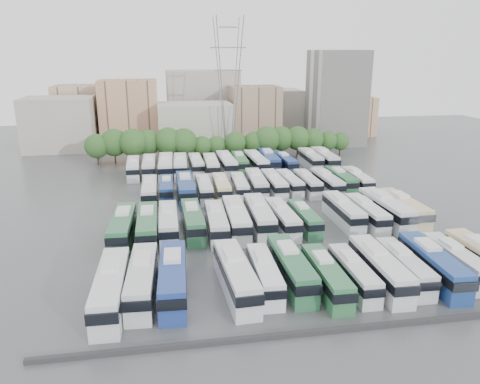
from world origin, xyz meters
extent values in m
plane|color=#424447|center=(0.00, 0.00, 0.00)|extent=(220.00, 220.00, 0.00)
cube|color=#2D2D30|center=(0.00, -33.00, 0.25)|extent=(56.00, 0.50, 0.50)
cylinder|color=black|center=(-30.37, 42.02, 1.19)|extent=(0.36, 0.36, 2.38)
sphere|color=#234C1E|center=(-30.37, 42.02, 4.43)|extent=(5.72, 5.72, 5.72)
cylinder|color=black|center=(-26.46, 42.75, 1.35)|extent=(0.36, 0.36, 2.70)
sphere|color=#234C1E|center=(-26.46, 42.75, 5.01)|extent=(6.48, 6.48, 6.48)
cylinder|color=black|center=(-22.01, 41.25, 1.37)|extent=(0.36, 0.36, 2.74)
sphere|color=#234C1E|center=(-22.01, 41.25, 5.10)|extent=(6.58, 6.58, 6.58)
cylinder|color=black|center=(-18.73, 42.83, 1.28)|extent=(0.36, 0.36, 2.56)
sphere|color=#234C1E|center=(-18.73, 42.83, 4.76)|extent=(6.15, 6.15, 6.15)
cylinder|color=black|center=(-13.87, 41.82, 1.37)|extent=(0.36, 0.36, 2.75)
sphere|color=#234C1E|center=(-13.87, 41.82, 5.10)|extent=(6.59, 6.59, 6.59)
cylinder|color=black|center=(-10.15, 41.32, 1.33)|extent=(0.36, 0.36, 2.66)
sphere|color=#234C1E|center=(-10.15, 41.32, 4.94)|extent=(6.38, 6.38, 6.38)
cylinder|color=black|center=(-5.83, 41.60, 1.00)|extent=(0.36, 0.36, 2.00)
sphere|color=#234C1E|center=(-5.83, 41.60, 3.71)|extent=(4.80, 4.80, 4.80)
cylinder|color=black|center=(-2.23, 42.19, 0.97)|extent=(0.36, 0.36, 1.95)
sphere|color=#234C1E|center=(-2.23, 42.19, 3.62)|extent=(4.67, 4.67, 4.67)
cylinder|color=black|center=(2.42, 41.90, 1.14)|extent=(0.36, 0.36, 2.27)
sphere|color=#234C1E|center=(2.42, 41.90, 4.22)|extent=(5.45, 5.45, 5.45)
cylinder|color=black|center=(7.13, 41.74, 1.12)|extent=(0.36, 0.36, 2.23)
sphere|color=#234C1E|center=(7.13, 41.74, 4.15)|extent=(5.36, 5.36, 5.36)
cylinder|color=black|center=(10.05, 41.17, 1.33)|extent=(0.36, 0.36, 2.66)
sphere|color=#234C1E|center=(10.05, 41.17, 4.94)|extent=(6.38, 6.38, 6.38)
cylinder|color=black|center=(14.19, 42.82, 1.27)|extent=(0.36, 0.36, 2.55)
sphere|color=#234C1E|center=(14.19, 42.82, 4.73)|extent=(6.12, 6.12, 6.12)
cylinder|color=black|center=(18.39, 42.52, 1.27)|extent=(0.36, 0.36, 2.54)
sphere|color=#234C1E|center=(18.39, 42.52, 4.72)|extent=(6.10, 6.10, 6.10)
cylinder|color=black|center=(22.38, 42.59, 1.15)|extent=(0.36, 0.36, 2.30)
sphere|color=#234C1E|center=(22.38, 42.59, 4.27)|extent=(5.52, 5.52, 5.52)
cylinder|color=black|center=(26.51, 42.84, 1.01)|extent=(0.36, 0.36, 2.02)
sphere|color=#234C1E|center=(26.51, 42.84, 3.75)|extent=(4.85, 4.85, 4.85)
cylinder|color=black|center=(29.79, 42.75, 0.94)|extent=(0.36, 0.36, 1.88)
sphere|color=#234C1E|center=(29.79, 42.75, 3.49)|extent=(4.51, 4.51, 4.51)
cube|color=#9E998E|center=(-42.00, 62.00, 7.00)|extent=(18.00, 14.00, 14.00)
cube|color=tan|center=(-24.00, 68.00, 9.00)|extent=(16.00, 12.00, 18.00)
cube|color=#ADA89E|center=(-6.00, 60.00, 6.00)|extent=(20.00, 14.00, 12.00)
cube|color=gray|center=(12.00, 66.00, 8.00)|extent=(14.00, 12.00, 16.00)
cube|color=gray|center=(-2.00, 80.00, 10.00)|extent=(22.00, 16.00, 20.00)
cube|color=tan|center=(-38.00, 78.00, 8.00)|extent=(16.00, 14.00, 16.00)
cube|color=#A39E93|center=(20.00, 78.00, 7.00)|extent=(18.00, 14.00, 14.00)
cube|color=tan|center=(44.00, 72.00, 6.00)|extent=(14.00, 12.00, 12.00)
cube|color=gray|center=(-14.00, 74.00, 5.00)|extent=(12.00, 10.00, 10.00)
cube|color=silver|center=(34.00, 58.00, 13.00)|extent=(14.00, 14.00, 26.00)
cylinder|color=slate|center=(0.00, 48.00, 17.00)|extent=(2.90, 2.91, 33.83)
cylinder|color=slate|center=(0.00, 52.00, 17.00)|extent=(2.90, 2.91, 33.83)
cylinder|color=slate|center=(4.00, 48.00, 17.00)|extent=(2.90, 2.91, 33.83)
cylinder|color=slate|center=(4.00, 52.00, 17.00)|extent=(2.90, 2.91, 33.83)
cube|color=slate|center=(2.00, 50.00, 31.28)|extent=(4.50, 0.30, 0.30)
cube|color=slate|center=(2.00, 50.00, 26.52)|extent=(9.00, 0.30, 0.30)
cube|color=slate|center=(2.00, 50.00, 21.08)|extent=(7.00, 0.30, 0.30)
cube|color=silver|center=(-21.41, -24.46, 1.89)|extent=(3.12, 13.37, 3.77)
cube|color=black|center=(-21.41, -24.63, 2.61)|extent=(3.26, 13.57, 1.11)
cube|color=silver|center=(-21.37, -22.80, 4.02)|extent=(1.96, 3.59, 0.49)
cube|color=silver|center=(-18.31, -22.89, 1.80)|extent=(3.32, 12.81, 3.60)
cube|color=black|center=(-18.32, -23.05, 2.49)|extent=(3.45, 13.01, 1.06)
cube|color=silver|center=(-18.24, -21.31, 3.83)|extent=(1.96, 3.47, 0.47)
cube|color=navy|center=(-15.02, -23.13, 1.85)|extent=(3.37, 13.14, 3.69)
cube|color=black|center=(-15.03, -23.29, 2.55)|extent=(3.50, 13.34, 1.09)
cube|color=silver|center=(-14.94, -21.50, 3.93)|extent=(2.00, 3.55, 0.48)
cube|color=silver|center=(-8.19, -23.72, 1.83)|extent=(3.36, 13.07, 3.67)
cube|color=black|center=(-8.19, -23.88, 2.54)|extent=(3.50, 13.27, 1.08)
cube|color=silver|center=(-8.27, -22.11, 3.91)|extent=(1.99, 3.54, 0.47)
cube|color=silver|center=(-4.88, -23.34, 1.56)|extent=(2.68, 11.10, 3.13)
cube|color=black|center=(-4.89, -23.48, 2.16)|extent=(2.79, 11.27, 0.92)
cube|color=silver|center=(-4.84, -21.96, 3.33)|extent=(1.65, 2.99, 0.40)
cube|color=#2C6742|center=(-1.66, -22.75, 1.79)|extent=(2.73, 12.66, 3.59)
cube|color=black|center=(-1.66, -22.91, 2.48)|extent=(2.86, 12.85, 1.05)
cube|color=silver|center=(-1.67, -21.17, 3.82)|extent=(1.80, 3.38, 0.46)
cube|color=#2F6F43|center=(1.67, -25.13, 1.62)|extent=(2.63, 11.50, 3.25)
cube|color=black|center=(1.67, -25.27, 2.24)|extent=(2.75, 11.68, 0.96)
cube|color=silver|center=(1.69, -23.69, 3.46)|extent=(1.68, 3.08, 0.42)
cube|color=silver|center=(5.04, -24.77, 1.52)|extent=(2.42, 10.77, 3.04)
cube|color=black|center=(5.04, -24.90, 2.10)|extent=(2.53, 10.93, 0.90)
cube|color=silver|center=(5.06, -23.43, 3.24)|extent=(1.56, 2.88, 0.39)
cube|color=silver|center=(8.25, -24.57, 1.77)|extent=(2.95, 12.55, 3.54)
cube|color=black|center=(8.25, -24.72, 2.45)|extent=(3.08, 12.74, 1.04)
cube|color=silver|center=(8.29, -23.01, 3.77)|extent=(1.85, 3.37, 0.46)
cube|color=silver|center=(11.43, -24.29, 1.58)|extent=(2.73, 11.19, 3.15)
cube|color=black|center=(11.43, -24.43, 2.18)|extent=(2.84, 11.36, 0.93)
cube|color=silver|center=(11.48, -22.90, 3.36)|extent=(1.67, 3.02, 0.41)
cube|color=navy|center=(14.73, -24.73, 1.79)|extent=(3.30, 12.77, 3.59)
cube|color=black|center=(14.72, -24.89, 2.48)|extent=(3.44, 12.97, 1.05)
cube|color=silver|center=(14.81, -23.15, 3.82)|extent=(1.95, 3.46, 0.46)
cube|color=silver|center=(18.23, -23.91, 1.61)|extent=(2.52, 11.37, 3.21)
cube|color=black|center=(18.23, -24.06, 2.22)|extent=(2.64, 11.54, 0.95)
cube|color=silver|center=(18.25, -22.50, 3.42)|extent=(1.64, 3.04, 0.42)
cube|color=#2E6B44|center=(-21.43, -6.51, 1.82)|extent=(3.36, 12.99, 3.65)
cube|color=black|center=(-21.44, -6.67, 2.52)|extent=(3.49, 13.19, 1.07)
cube|color=silver|center=(-21.35, -4.90, 3.88)|extent=(1.99, 3.52, 0.47)
cube|color=#2E6C40|center=(-18.01, -6.45, 1.79)|extent=(2.74, 12.66, 3.58)
cube|color=black|center=(-18.01, -6.61, 2.48)|extent=(2.87, 12.85, 1.05)
cube|color=silver|center=(-18.00, -4.87, 3.82)|extent=(1.81, 3.38, 0.46)
cube|color=silver|center=(-15.08, -5.54, 1.71)|extent=(2.71, 12.10, 3.42)
cube|color=black|center=(-15.08, -5.69, 2.36)|extent=(2.83, 12.28, 1.01)
cube|color=silver|center=(-15.06, -4.03, 3.64)|extent=(1.75, 3.24, 0.44)
cube|color=#2A633D|center=(-11.56, -5.24, 1.73)|extent=(2.77, 12.24, 3.46)
cube|color=black|center=(-11.55, -5.39, 2.39)|extent=(2.90, 12.43, 1.02)
cube|color=silver|center=(-11.58, -3.72, 3.68)|extent=(1.78, 3.28, 0.45)
cube|color=silver|center=(-8.23, -6.53, 1.71)|extent=(2.98, 12.17, 3.43)
cube|color=black|center=(-8.23, -6.68, 2.37)|extent=(3.11, 12.36, 1.01)
cube|color=silver|center=(-8.18, -5.02, 3.65)|extent=(1.82, 3.28, 0.44)
cube|color=white|center=(-5.19, -5.68, 1.82)|extent=(3.16, 12.95, 3.64)
cube|color=black|center=(-5.19, -5.84, 2.52)|extent=(3.29, 13.14, 1.07)
cube|color=silver|center=(-5.13, -4.07, 3.88)|extent=(1.93, 3.49, 0.47)
cube|color=silver|center=(-1.65, -5.38, 1.85)|extent=(3.19, 13.12, 3.69)
cube|color=black|center=(-1.66, -5.54, 2.55)|extent=(3.33, 13.32, 1.09)
cube|color=silver|center=(-1.60, -3.75, 3.93)|extent=(1.96, 3.53, 0.48)
cube|color=silver|center=(1.66, -6.12, 1.66)|extent=(2.76, 11.79, 3.33)
cube|color=black|center=(1.67, -6.27, 2.30)|extent=(2.88, 11.97, 0.98)
cube|color=silver|center=(1.63, -4.66, 3.54)|extent=(1.73, 3.17, 0.43)
cube|color=#2E6C46|center=(5.04, -6.25, 1.51)|extent=(2.41, 10.72, 3.03)
cube|color=black|center=(5.05, -6.38, 2.09)|extent=(2.52, 10.88, 0.89)
cube|color=silver|center=(5.03, -4.91, 3.22)|extent=(1.55, 2.87, 0.39)
cube|color=silver|center=(11.68, -4.97, 1.72)|extent=(2.66, 12.17, 3.44)
cube|color=black|center=(11.68, -5.12, 2.38)|extent=(2.79, 12.35, 1.01)
cube|color=silver|center=(11.69, -3.45, 3.67)|extent=(1.74, 3.25, 0.45)
cube|color=silver|center=(14.97, -6.14, 1.66)|extent=(2.53, 11.73, 3.32)
cube|color=black|center=(14.97, -6.29, 2.30)|extent=(2.65, 11.91, 0.98)
cube|color=silver|center=(14.97, -4.67, 3.54)|extent=(1.67, 3.13, 0.43)
cube|color=silver|center=(18.35, -5.65, 1.89)|extent=(3.31, 13.43, 3.78)
cube|color=black|center=(18.36, -5.81, 2.61)|extent=(3.46, 13.64, 1.11)
cube|color=silver|center=(18.29, -3.98, 4.02)|extent=(2.02, 3.62, 0.49)
cube|color=#CEBE8D|center=(21.53, -5.36, 1.77)|extent=(2.89, 12.56, 3.55)
cube|color=black|center=(21.53, -5.52, 2.45)|extent=(3.02, 12.75, 1.04)
cube|color=silver|center=(21.50, -3.80, 3.77)|extent=(1.84, 3.37, 0.46)
cube|color=silver|center=(-17.97, 11.50, 1.67)|extent=(2.57, 11.77, 3.33)
cube|color=black|center=(-17.97, 11.35, 2.30)|extent=(2.69, 11.95, 0.98)
cube|color=silver|center=(-17.96, 12.97, 3.55)|extent=(1.69, 3.15, 0.43)
cube|color=navy|center=(-14.94, 13.17, 1.51)|extent=(2.61, 10.72, 3.02)
cube|color=black|center=(-14.95, 13.04, 2.09)|extent=(2.72, 10.88, 0.89)
cube|color=silver|center=(-14.90, 14.50, 3.21)|extent=(1.60, 2.89, 0.39)
cube|color=navy|center=(-11.61, 11.04, 1.88)|extent=(2.84, 13.27, 3.76)
cube|color=black|center=(-11.61, 10.87, 2.60)|extent=(2.98, 13.47, 1.11)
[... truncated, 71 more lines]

